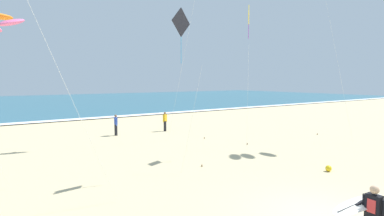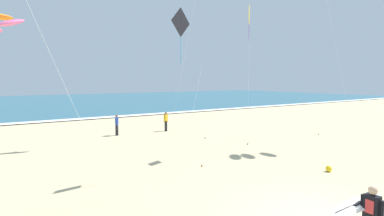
# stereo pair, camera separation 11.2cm
# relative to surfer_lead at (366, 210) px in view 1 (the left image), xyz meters

# --- Properties ---
(ocean_water) EXTENTS (160.00, 60.00, 0.08)m
(ocean_water) POSITION_rel_surfer_lead_xyz_m (0.76, 59.59, -1.00)
(ocean_water) COLOR #2D6075
(ocean_water) RESTS_ON ground
(shoreline_foam) EXTENTS (160.00, 1.57, 0.01)m
(shoreline_foam) POSITION_rel_surfer_lead_xyz_m (0.76, 29.89, -0.96)
(shoreline_foam) COLOR white
(shoreline_foam) RESTS_ON ocean_water
(surfer_lead) EXTENTS (1.96, 0.99, 1.71)m
(surfer_lead) POSITION_rel_surfer_lead_xyz_m (0.00, 0.00, 0.00)
(surfer_lead) COLOR black
(surfer_lead) RESTS_ON ground
(kite_diamond_golden_far) EXTENTS (2.12, 2.07, 8.30)m
(kite_diamond_golden_far) POSITION_rel_surfer_lead_xyz_m (4.99, 9.06, 6.38)
(kite_diamond_golden_far) COLOR yellow
(kite_diamond_golden_far) RESTS_ON ground
(kite_diamond_charcoal_close) EXTENTS (2.11, 0.76, 7.21)m
(kite_diamond_charcoal_close) POSITION_rel_surfer_lead_xyz_m (-0.32, 7.70, 5.34)
(kite_diamond_charcoal_close) COLOR black
(kite_diamond_charcoal_close) RESTS_ON ground
(bystander_yellow_top) EXTENTS (0.47, 0.29, 1.59)m
(bystander_yellow_top) POSITION_rel_surfer_lead_xyz_m (4.88, 18.33, -0.23)
(bystander_yellow_top) COLOR black
(bystander_yellow_top) RESTS_ON ground
(bystander_blue_top) EXTENTS (0.22, 0.50, 1.59)m
(bystander_blue_top) POSITION_rel_surfer_lead_xyz_m (0.84, 18.68, -0.23)
(bystander_blue_top) COLOR black
(bystander_blue_top) RESTS_ON ground
(beach_ball) EXTENTS (0.28, 0.28, 0.28)m
(beach_ball) POSITION_rel_surfer_lead_xyz_m (5.46, 4.29, -0.90)
(beach_ball) COLOR yellow
(beach_ball) RESTS_ON ground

